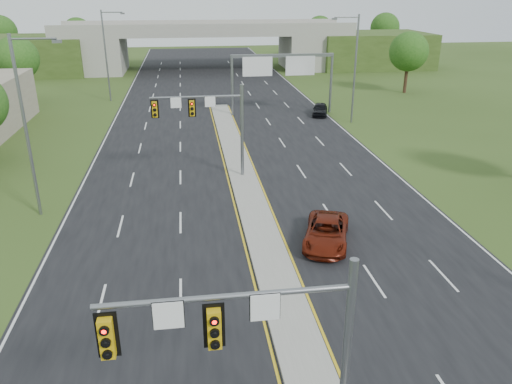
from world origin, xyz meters
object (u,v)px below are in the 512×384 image
object	(u,v)px
signal_mast_far	(211,117)
sign_gantry	(281,67)
overpass	(206,49)
car_far_c	(320,109)
signal_mast_near	(265,343)
car_far_a	(326,232)

from	to	relation	value
signal_mast_far	sign_gantry	xyz separation A→B (m)	(8.95, 19.99, 0.51)
overpass	car_far_c	distance (m)	38.07
signal_mast_near	sign_gantry	xyz separation A→B (m)	(8.95, 44.99, 0.51)
sign_gantry	overpass	world-z (taller)	overpass
car_far_c	car_far_a	bearing A→B (deg)	-87.20
signal_mast_far	car_far_c	size ratio (longest dim) A/B	1.77
sign_gantry	car_far_a	world-z (taller)	sign_gantry
signal_mast_near	signal_mast_far	size ratio (longest dim) A/B	1.00
sign_gantry	car_far_c	xyz separation A→B (m)	(4.32, -1.25, -4.55)
sign_gantry	signal_mast_near	bearing A→B (deg)	-101.25
signal_mast_far	car_far_a	bearing A→B (deg)	-63.48
signal_mast_far	overpass	world-z (taller)	overpass
signal_mast_far	overpass	bearing A→B (deg)	87.65
signal_mast_near	signal_mast_far	world-z (taller)	same
signal_mast_near	overpass	world-z (taller)	overpass
signal_mast_near	signal_mast_far	bearing A→B (deg)	90.00
signal_mast_far	car_far_c	xyz separation A→B (m)	(13.26, 18.74, -4.03)
signal_mast_near	car_far_c	distance (m)	45.88
signal_mast_near	car_far_c	size ratio (longest dim) A/B	1.77
signal_mast_near	overpass	xyz separation A→B (m)	(2.26, 80.07, -1.17)
signal_mast_far	car_far_a	size ratio (longest dim) A/B	1.39
car_far_c	sign_gantry	bearing A→B (deg)	-179.20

